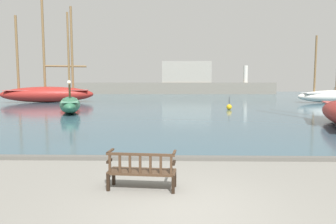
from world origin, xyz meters
The scene contains 8 objects.
ground_plane centered at (0.00, 0.00, 0.00)m, with size 160.00×160.00×0.00m, color gray.
harbor_water centered at (0.00, 44.00, 0.04)m, with size 100.00×80.00×0.08m, color #385666.
quay_edge_kerb centered at (0.00, 3.85, 0.06)m, with size 40.00×0.30×0.12m, color #5B5954.
park_bench centered at (-0.89, 1.08, 0.47)m, with size 1.64×0.66×0.92m.
sailboat_centre_channel centered at (-8.85, 19.02, 0.85)m, with size 3.80×7.13×8.27m.
sailboat_far_port centered at (-16.46, 32.55, 1.38)m, with size 13.30×5.41×15.60m.
channel_buoy centered at (5.01, 22.00, 0.34)m, with size 0.50×0.50×1.20m.
far_breakwater centered at (0.88, 63.13, 2.37)m, with size 45.83×2.40×7.53m.
Camera 1 is at (-0.13, -5.82, 2.52)m, focal length 32.00 mm.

